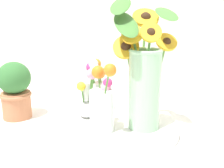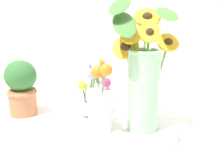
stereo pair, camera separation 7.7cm
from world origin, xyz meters
name	(u,v)px [view 1 (the left image)]	position (x,y,z in m)	size (l,w,h in m)	color
ground_plane	(106,138)	(0.00, 0.00, 0.00)	(6.00, 6.00, 0.00)	white
serving_tray	(112,125)	(0.02, 0.06, 0.01)	(0.43, 0.43, 0.02)	white
mason_jar_sunflowers	(143,76)	(0.11, 0.04, 0.18)	(0.22, 0.21, 0.39)	#99CC9E
vase_small_center	(102,104)	(-0.01, 0.00, 0.11)	(0.08, 0.12, 0.21)	white
vase_bulb_right	(89,93)	(-0.06, 0.10, 0.11)	(0.08, 0.09, 0.20)	white
vase_small_back	(99,88)	(-0.04, 0.17, 0.11)	(0.08, 0.08, 0.18)	white
potted_plant	(15,89)	(-0.33, 0.15, 0.11)	(0.11, 0.11, 0.20)	#B7704C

